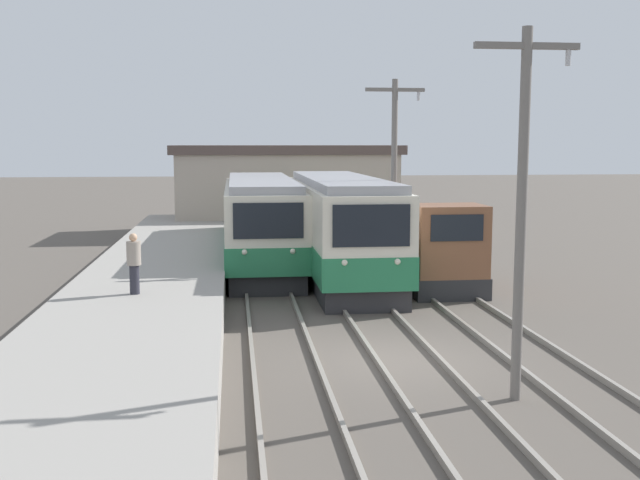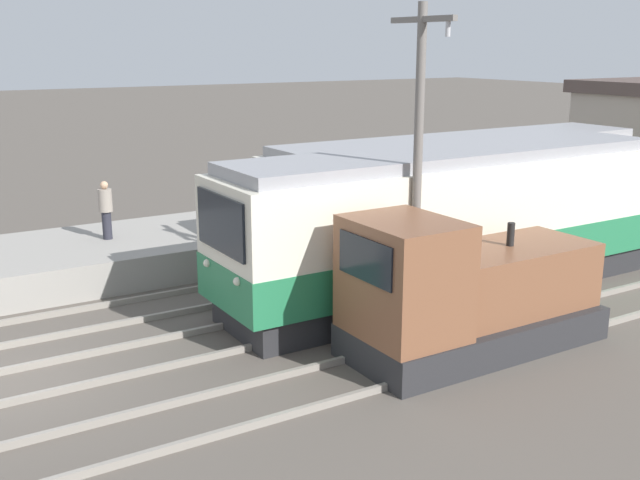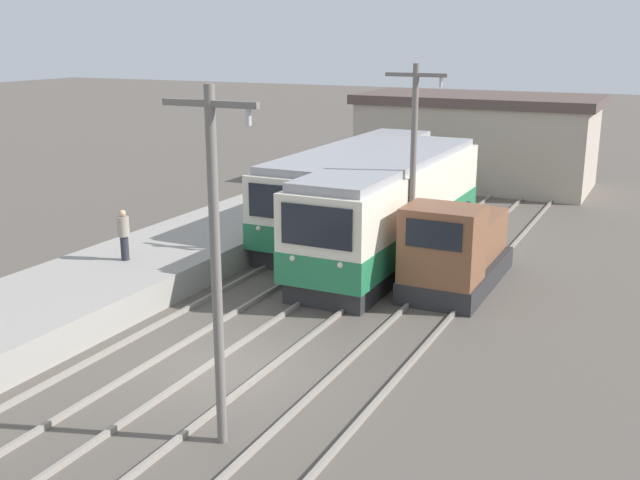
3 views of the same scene
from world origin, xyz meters
name	(u,v)px [view 1 (image 1 of 3)]	position (x,y,z in m)	size (l,w,h in m)	color
ground_plane	(397,360)	(0.00, 0.00, 0.00)	(200.00, 200.00, 0.00)	#564F47
platform_left	(119,349)	(-6.25, 0.00, 0.46)	(4.50, 54.00, 0.92)	gray
track_left	(285,361)	(-2.60, 0.00, 0.07)	(1.54, 60.00, 0.14)	gray
track_center	(406,357)	(0.20, 0.00, 0.07)	(1.54, 60.00, 0.14)	gray
track_right	(531,353)	(3.20, 0.00, 0.07)	(1.54, 60.00, 0.14)	gray
commuter_train_left	(261,226)	(-2.60, 13.64, 1.67)	(2.84, 12.92, 3.58)	#28282B
commuter_train_center	(340,231)	(0.20, 10.76, 1.73)	(2.84, 12.74, 3.74)	#28282B
shunting_locomotive	(435,253)	(3.20, 8.54, 1.21)	(2.40, 5.69, 3.00)	#28282B
catenary_mast_near	(522,202)	(1.71, -2.88, 3.86)	(2.00, 0.20, 7.08)	slate
catenary_mast_mid	(394,176)	(1.71, 8.40, 3.86)	(2.00, 0.20, 7.08)	slate
person_on_platform	(134,261)	(-6.38, 3.87, 1.82)	(0.38, 0.38, 1.65)	#282833
station_building	(286,188)	(-0.73, 26.00, 2.46)	(12.60, 6.30, 4.87)	#AD9E8E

